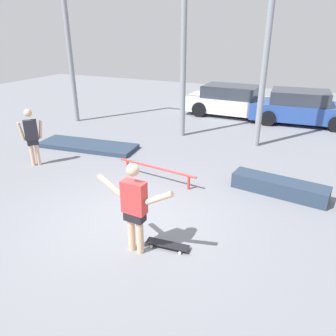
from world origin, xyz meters
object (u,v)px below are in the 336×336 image
at_px(parked_car_white, 233,101).
at_px(bystander, 32,135).
at_px(grind_rail, 156,170).
at_px(manual_pad, 88,146).
at_px(skateboard, 167,245).
at_px(parked_car_blue, 301,108).
at_px(grind_box, 279,187).
at_px(skateboarder, 134,205).

bearing_deg(parked_car_white, bystander, -113.29).
bearing_deg(bystander, parked_car_white, -162.22).
distance_m(grind_rail, bystander, 3.82).
bearing_deg(manual_pad, skateboard, -38.86).
xyz_separation_m(manual_pad, bystander, (-0.44, -1.88, 0.87)).
distance_m(parked_car_white, parked_car_blue, 2.97).
bearing_deg(grind_box, manual_pad, 173.16).
xyz_separation_m(grind_rail, bystander, (-3.73, -0.53, 0.63)).
bearing_deg(parked_car_blue, skateboard, -102.65).
bearing_deg(bystander, grind_box, 141.28).
xyz_separation_m(grind_box, parked_car_blue, (-0.09, 7.10, 0.47)).
height_order(grind_box, grind_rail, grind_rail).
distance_m(parked_car_blue, bystander, 10.61).
distance_m(manual_pad, parked_car_white, 7.26).
distance_m(skateboarder, grind_box, 4.06).
height_order(skateboarder, bystander, skateboarder).
relative_size(grind_box, grind_rail, 0.96).
height_order(grind_box, parked_car_white, parked_car_white).
bearing_deg(grind_rail, skateboard, -59.35).
bearing_deg(manual_pad, parked_car_blue, 45.34).
xyz_separation_m(skateboarder, grind_box, (2.05, 3.41, -0.77)).
distance_m(skateboard, parked_car_blue, 10.32).
height_order(grind_rail, bystander, bystander).
relative_size(skateboard, manual_pad, 0.25).
height_order(parked_car_blue, bystander, bystander).
relative_size(skateboarder, manual_pad, 0.52).
relative_size(grind_rail, bystander, 1.40).
bearing_deg(skateboarder, skateboard, 37.22).
height_order(skateboard, bystander, bystander).
height_order(grind_box, parked_car_blue, parked_car_blue).
bearing_deg(skateboarder, grind_box, 62.00).
relative_size(grind_box, parked_car_white, 0.52).
height_order(parked_car_white, parked_car_blue, parked_car_blue).
relative_size(grind_box, manual_pad, 0.67).
bearing_deg(parked_car_blue, grind_box, -93.63).
xyz_separation_m(manual_pad, parked_car_blue, (6.26, 6.34, 0.59)).
xyz_separation_m(skateboard, grind_box, (1.58, 3.09, 0.13)).
height_order(skateboarder, skateboard, skateboarder).
bearing_deg(bystander, skateboarder, 106.11).
xyz_separation_m(parked_car_blue, bystander, (-6.70, -8.22, 0.28)).
xyz_separation_m(manual_pad, parked_car_white, (3.30, 6.44, 0.59)).
distance_m(skateboard, grind_rail, 2.92).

